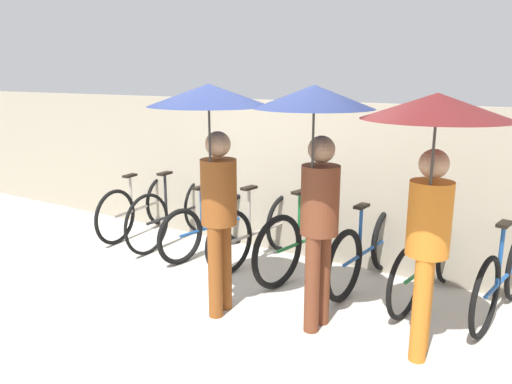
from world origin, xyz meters
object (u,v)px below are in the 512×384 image
at_px(parked_bicycle_4, 310,238).
at_px(parked_bicycle_0, 141,207).
at_px(parked_bicycle_1, 177,212).
at_px(pedestrian_center, 316,146).
at_px(pedestrian_leading, 212,137).
at_px(pedestrian_trailing, 434,154).
at_px(parked_bicycle_6, 430,263).
at_px(parked_bicycle_3, 259,230).
at_px(parked_bicycle_7, 503,277).
at_px(parked_bicycle_2, 213,225).
at_px(parked_bicycle_5, 367,250).

bearing_deg(parked_bicycle_4, parked_bicycle_0, 99.41).
xyz_separation_m(parked_bicycle_1, pedestrian_center, (2.52, -1.21, 1.20)).
height_order(pedestrian_leading, pedestrian_trailing, pedestrian_leading).
bearing_deg(parked_bicycle_4, parked_bicycle_1, 99.19).
height_order(parked_bicycle_6, pedestrian_leading, pedestrian_leading).
xyz_separation_m(parked_bicycle_1, parked_bicycle_3, (1.29, -0.04, -0.02)).
height_order(parked_bicycle_4, pedestrian_center, pedestrian_center).
relative_size(parked_bicycle_7, pedestrian_leading, 0.80).
height_order(parked_bicycle_3, parked_bicycle_4, parked_bicycle_4).
bearing_deg(parked_bicycle_3, parked_bicycle_2, 101.71).
bearing_deg(parked_bicycle_7, pedestrian_leading, 131.25).
height_order(parked_bicycle_4, pedestrian_trailing, pedestrian_trailing).
bearing_deg(parked_bicycle_4, parked_bicycle_6, -79.26).
bearing_deg(parked_bicycle_5, parked_bicycle_7, -86.42).
bearing_deg(parked_bicycle_7, pedestrian_center, 139.91).
relative_size(parked_bicycle_5, pedestrian_leading, 0.83).
height_order(parked_bicycle_0, pedestrian_trailing, pedestrian_trailing).
bearing_deg(pedestrian_leading, parked_bicycle_0, -38.90).
distance_m(parked_bicycle_7, pedestrian_trailing, 1.74).
bearing_deg(parked_bicycle_1, pedestrian_center, -115.96).
bearing_deg(pedestrian_leading, parked_bicycle_4, -108.18).
xyz_separation_m(parked_bicycle_0, parked_bicycle_2, (1.29, -0.08, -0.03)).
xyz_separation_m(parked_bicycle_5, parked_bicycle_6, (0.65, -0.02, -0.01)).
distance_m(parked_bicycle_4, parked_bicycle_7, 1.93).
xyz_separation_m(parked_bicycle_2, parked_bicycle_7, (3.22, 0.01, 0.03)).
xyz_separation_m(parked_bicycle_3, pedestrian_center, (1.23, -1.17, 1.22)).
bearing_deg(pedestrian_leading, parked_bicycle_6, -145.32).
bearing_deg(parked_bicycle_4, pedestrian_center, -143.10).
bearing_deg(pedestrian_center, pedestrian_leading, 19.39).
bearing_deg(parked_bicycle_4, parked_bicycle_7, -80.30).
relative_size(parked_bicycle_0, parked_bicycle_4, 0.91).
bearing_deg(parked_bicycle_6, parked_bicycle_0, 99.24).
relative_size(parked_bicycle_2, pedestrian_leading, 0.81).
height_order(parked_bicycle_2, parked_bicycle_3, parked_bicycle_3).
xyz_separation_m(parked_bicycle_2, pedestrian_trailing, (2.77, -1.12, 1.27)).
relative_size(parked_bicycle_6, parked_bicycle_7, 1.04).
xyz_separation_m(parked_bicycle_0, parked_bicycle_6, (3.87, -0.03, -0.01)).
distance_m(parked_bicycle_7, pedestrian_center, 2.15).
relative_size(parked_bicycle_3, parked_bicycle_6, 0.99).
bearing_deg(parked_bicycle_7, pedestrian_trailing, 167.70).
bearing_deg(pedestrian_leading, parked_bicycle_1, -47.74).
relative_size(parked_bicycle_3, parked_bicycle_7, 1.03).
distance_m(parked_bicycle_4, pedestrian_trailing, 2.24).
bearing_deg(parked_bicycle_1, pedestrian_trailing, -109.65).
bearing_deg(pedestrian_leading, pedestrian_trailing, -179.72).
bearing_deg(pedestrian_trailing, parked_bicycle_3, -35.33).
bearing_deg(parked_bicycle_2, parked_bicycle_0, 96.51).
bearing_deg(pedestrian_leading, pedestrian_center, -172.96).
distance_m(pedestrian_leading, pedestrian_center, 0.88).
relative_size(pedestrian_leading, pedestrian_center, 1.00).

